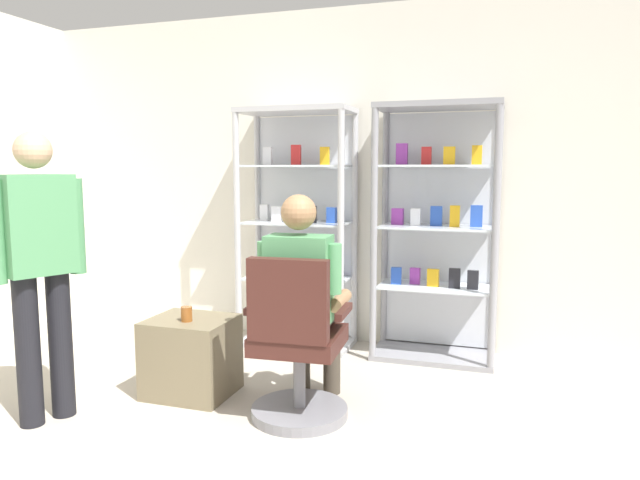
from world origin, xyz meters
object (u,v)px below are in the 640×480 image
at_px(display_cabinet_left, 299,227).
at_px(display_cabinet_right, 437,231).
at_px(tea_glass, 187,314).
at_px(standing_customer, 39,259).
at_px(seated_shopkeeper, 304,292).
at_px(storage_crate, 191,356).
at_px(office_chair, 297,354).

relative_size(display_cabinet_left, display_cabinet_right, 1.00).
xyz_separation_m(tea_glass, standing_customer, (-0.60, -0.53, 0.40)).
height_order(display_cabinet_left, seated_shopkeeper, display_cabinet_left).
bearing_deg(tea_glass, storage_crate, 101.29).
height_order(display_cabinet_left, standing_customer, display_cabinet_left).
bearing_deg(display_cabinet_right, storage_crate, -137.74).
bearing_deg(tea_glass, seated_shopkeeper, 4.26).
bearing_deg(storage_crate, display_cabinet_right, 42.26).
bearing_deg(seated_shopkeeper, storage_crate, 179.56).
xyz_separation_m(display_cabinet_right, office_chair, (-0.60, -1.42, -0.57)).
relative_size(display_cabinet_left, standing_customer, 1.17).
height_order(office_chair, seated_shopkeeper, seated_shopkeeper).
xyz_separation_m(seated_shopkeeper, storage_crate, (-0.77, 0.01, -0.47)).
bearing_deg(display_cabinet_left, office_chair, -70.70).
xyz_separation_m(office_chair, tea_glass, (-0.76, 0.11, 0.14)).
relative_size(seated_shopkeeper, standing_customer, 0.79).
distance_m(display_cabinet_left, storage_crate, 1.47).
height_order(tea_glass, standing_customer, standing_customer).
height_order(seated_shopkeeper, storage_crate, seated_shopkeeper).
distance_m(storage_crate, tea_glass, 0.30).
xyz_separation_m(display_cabinet_left, storage_crate, (-0.28, -1.25, -0.71)).
bearing_deg(tea_glass, office_chair, -7.97).
height_order(storage_crate, standing_customer, standing_customer).
xyz_separation_m(office_chair, seated_shopkeeper, (-0.01, 0.16, 0.32)).
relative_size(display_cabinet_right, office_chair, 1.98).
distance_m(display_cabinet_left, display_cabinet_right, 1.10).
xyz_separation_m(display_cabinet_right, storage_crate, (-1.38, -1.25, -0.72)).
height_order(display_cabinet_left, display_cabinet_right, same).
distance_m(office_chair, tea_glass, 0.78).
relative_size(seated_shopkeeper, tea_glass, 14.06).
bearing_deg(display_cabinet_right, tea_glass, -136.10).
height_order(office_chair, standing_customer, standing_customer).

